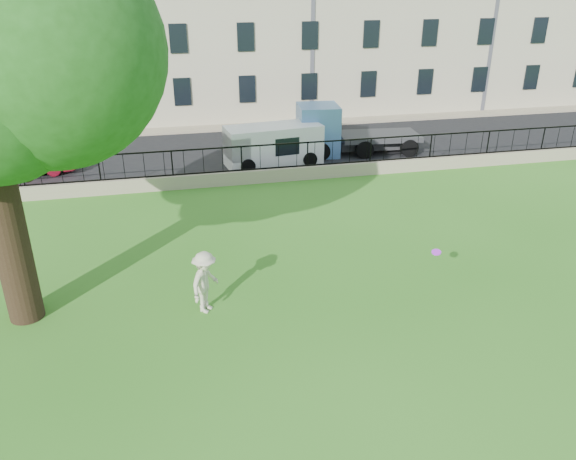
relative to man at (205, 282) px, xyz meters
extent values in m
plane|color=#2D701A|center=(2.50, -1.90, -0.90)|extent=(120.00, 120.00, 0.00)
cube|color=gray|center=(2.50, 10.10, -0.60)|extent=(50.00, 0.40, 0.60)
cube|color=black|center=(2.50, 10.10, -0.27)|extent=(50.00, 0.05, 0.06)
cube|color=black|center=(2.50, 10.10, 0.80)|extent=(50.00, 0.05, 0.06)
cube|color=black|center=(2.50, 14.80, -0.89)|extent=(60.00, 9.00, 0.01)
cube|color=gray|center=(2.50, 20.00, -0.84)|extent=(60.00, 1.40, 0.12)
cube|color=#C0B898|center=(2.50, 25.70, 5.60)|extent=(56.00, 10.00, 13.00)
cylinder|color=black|center=(-4.82, 0.77, 1.56)|extent=(0.90, 0.90, 4.93)
sphere|color=#1D4F15|center=(-3.02, -0.03, 6.11)|extent=(5.14, 5.14, 5.14)
imported|color=beige|center=(0.00, 0.00, 0.00)|extent=(1.21, 1.34, 1.80)
cylinder|color=#BC2AEE|center=(6.50, -0.56, 0.47)|extent=(0.27, 0.28, 0.12)
imported|color=#B71630|center=(-7.18, 13.50, -0.16)|extent=(4.60, 2.02, 1.47)
cube|color=white|center=(4.41, 12.50, 0.07)|extent=(4.79, 2.37, 1.93)
cube|color=#5383C2|center=(9.00, 13.50, 0.37)|extent=(6.25, 2.71, 2.55)
camera|label=1|loc=(-0.73, -13.46, 7.65)|focal=35.00mm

